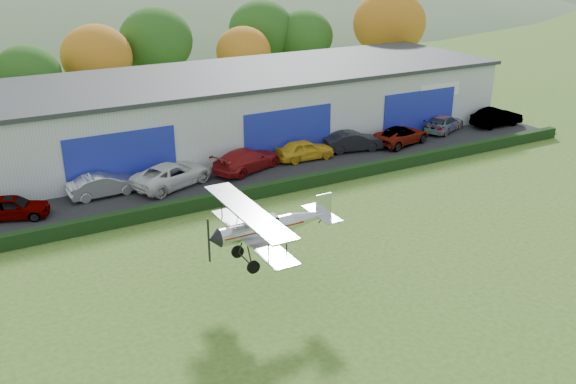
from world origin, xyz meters
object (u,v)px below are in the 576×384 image
car_2 (172,175)px  car_5 (353,141)px  hangar (252,104)px  car_1 (103,185)px  car_3 (247,160)px  car_4 (305,150)px  car_8 (497,117)px  car_7 (444,123)px  car_6 (401,135)px  biplane (267,225)px  car_0 (12,207)px

car_2 → car_5: car_2 is taller
hangar → car_1: size_ratio=9.53×
car_3 → car_4: bearing=-109.3°
car_4 → car_8: car_8 is taller
car_1 → car_7: (27.94, 0.60, -0.03)m
car_5 → car_7: size_ratio=0.96×
car_4 → car_6: bearing=-90.4°
car_5 → car_7: car_5 is taller
car_2 → biplane: 15.05m
car_8 → car_1: bearing=89.4°
car_6 → car_3: bearing=75.1°
car_7 → biplane: biplane is taller
hangar → car_8: (19.36, -7.41, -1.84)m
hangar → car_5: 8.83m
hangar → car_6: (9.07, -7.49, -1.92)m
car_0 → car_2: bearing=-67.4°
car_4 → car_1: bearing=92.3°
hangar → car_7: (14.42, -6.40, -1.93)m
car_7 → car_6: bearing=77.3°
hangar → car_2: 12.05m
car_0 → biplane: bearing=-128.7°
car_7 → car_8: 5.05m
car_3 → biplane: biplane is taller
car_0 → car_2: car_2 is taller
car_3 → car_7: 18.29m
hangar → car_3: (-3.86, -7.16, -1.84)m
car_4 → car_3: bearing=93.8°
car_2 → car_4: size_ratio=1.28×
car_6 → car_0: bearing=77.4°
car_5 → car_8: size_ratio=0.95×
car_0 → car_6: bearing=-69.3°
hangar → biplane: 24.45m
car_3 → car_5: 8.77m
car_7 → car_8: bearing=-125.7°
car_4 → car_5: car_5 is taller
car_2 → car_5: (14.18, 0.37, -0.03)m
biplane → car_2: bearing=87.1°
car_7 → car_8: (4.95, -1.00, 0.09)m
car_5 → biplane: (-14.99, -15.16, 2.68)m
car_0 → car_5: (23.75, 0.84, 0.05)m
hangar → car_5: hangar is taller
hangar → car_4: (0.74, -7.06, -1.88)m
car_3 → car_5: (8.77, 0.06, -0.04)m
car_2 → car_6: bearing=-111.5°
car_3 → car_7: bearing=-108.2°
car_5 → car_8: car_8 is taller
car_2 → hangar: bearing=-72.5°
hangar → car_1: bearing=-152.6°
car_3 → biplane: bearing=137.1°
car_5 → car_3: bearing=102.5°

